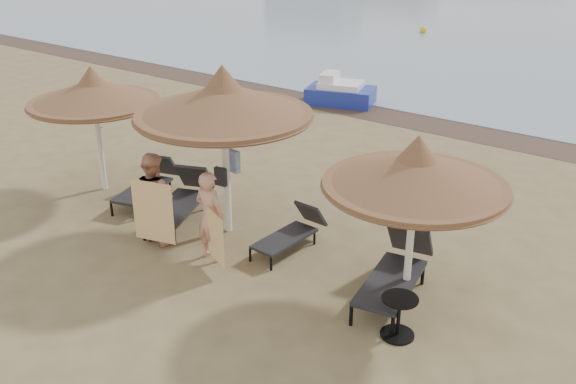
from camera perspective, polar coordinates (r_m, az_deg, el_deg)
name	(u,v)px	position (r m, az deg, el deg)	size (l,w,h in m)	color
ground	(211,254)	(11.69, -6.90, -5.46)	(160.00, 160.00, 0.00)	olive
wet_sand_strip	(434,124)	(19.03, 12.83, 5.88)	(200.00, 1.60, 0.01)	#493427
palapa_left	(93,92)	(14.12, -16.93, 8.47)	(2.77, 2.77, 2.75)	white
palapa_center	(223,101)	(11.53, -5.77, 8.02)	(3.25, 3.25, 3.23)	white
palapa_right	(416,172)	(9.50, 11.31, 1.77)	(2.78, 2.78, 2.76)	white
lounger_far_left	(149,183)	(13.92, -12.28, 0.82)	(1.13, 1.95, 0.83)	black
lounger_near_left	(182,198)	(12.94, -9.39, -0.55)	(1.38, 2.15, 0.92)	black
lounger_near_right	(292,231)	(11.67, 0.40, -3.50)	(0.62, 1.65, 0.73)	black
lounger_far_right	(397,270)	(10.43, 9.63, -6.83)	(1.07, 2.22, 0.95)	black
side_table	(399,318)	(9.53, 9.80, -10.99)	(0.53, 0.53, 0.65)	black
person_left	(153,190)	(11.92, -11.88, 0.14)	(0.92, 0.60, 2.00)	tan
person_right	(210,209)	(11.11, -6.98, -1.53)	(0.88, 0.57, 1.92)	tan
towel_left	(153,212)	(11.56, -11.90, -1.76)	(0.80, 0.24, 1.15)	orange
towel_right	(216,237)	(10.88, -6.44, -4.03)	(0.61, 0.28, 0.91)	orange
bag_patterned	(232,161)	(12.03, -4.96, 2.79)	(0.35, 0.16, 0.42)	silver
bag_dark	(221,177)	(11.88, -6.01, 1.36)	(0.25, 0.10, 0.35)	black
pedal_boat	(340,92)	(20.63, 4.63, 8.82)	(2.36, 1.80, 0.97)	#1E2D9A
buoy_left	(423,30)	(33.63, 11.92, 13.94)	(0.34, 0.34, 0.34)	yellow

